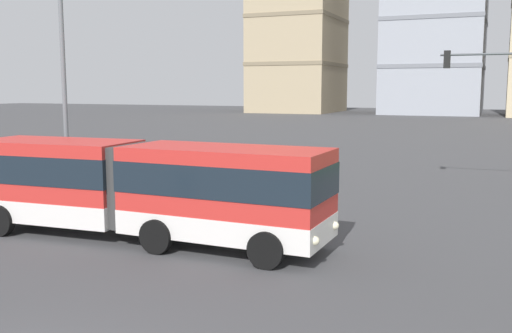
% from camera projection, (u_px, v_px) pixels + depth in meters
% --- Properties ---
extents(articulated_bus, '(11.95, 3.08, 3.00)m').
position_uv_depth(articulated_bus, '(142.00, 187.00, 17.73)').
color(articulated_bus, red).
rests_on(articulated_bus, ground).
extents(car_grey_wagon, '(4.45, 2.12, 1.58)m').
position_uv_depth(car_grey_wagon, '(204.00, 170.00, 27.77)').
color(car_grey_wagon, slate).
rests_on(car_grey_wagon, ground).
extents(traffic_light_far_right, '(4.39, 0.28, 6.39)m').
position_uv_depth(traffic_light_far_right, '(507.00, 95.00, 25.49)').
color(traffic_light_far_right, '#474C51').
rests_on(traffic_light_far_right, ground).
extents(streetlight_left, '(0.70, 0.28, 9.93)m').
position_uv_depth(streetlight_left, '(63.00, 69.00, 22.05)').
color(streetlight_left, slate).
rests_on(streetlight_left, ground).
extents(apartment_tower_westcentre, '(17.12, 18.63, 40.17)m').
position_uv_depth(apartment_tower_westcentre, '(437.00, 1.00, 102.72)').
color(apartment_tower_westcentre, '#9EA3AD').
rests_on(apartment_tower_westcentre, ground).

